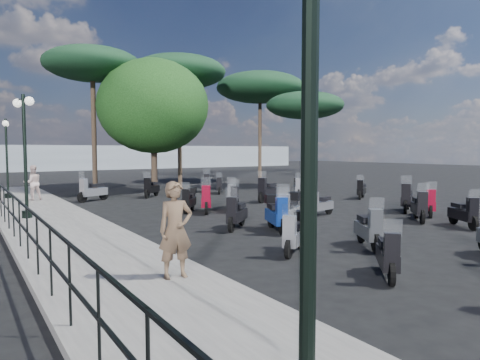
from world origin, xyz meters
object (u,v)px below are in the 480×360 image
lamp_post_1 (25,148)px  pine_1 (260,88)px  scooter_1 (295,234)px  scooter_4 (92,191)px  scooter_8 (233,198)px  scooter_20 (407,199)px  lamp_post_0 (309,172)px  scooter_5 (388,256)px  scooter_25 (430,204)px  scooter_26 (361,190)px  scooter_7 (236,214)px  scooter_3 (189,200)px  scooter_10 (151,188)px  scooter_15 (234,199)px  scooter_21 (268,191)px  pedestrian_far (33,183)px  scooter_2 (276,214)px  scooter_6 (369,230)px  pine_0 (179,72)px  woman (176,230)px  scooter_18 (419,208)px  lamp_post_2 (7,153)px  scooter_22 (207,184)px  scooter_14 (321,205)px  pine_2 (92,65)px  scooter_19 (464,214)px  scooter_27 (298,188)px  broadleaf_tree (153,106)px  scooter_13 (289,211)px  pine_3 (305,106)px  scooter_9 (206,199)px

lamp_post_1 → pine_1: bearing=16.2°
scooter_1 → scooter_4: size_ratio=0.82×
scooter_8 → scooter_20: bearing=177.5°
lamp_post_0 → scooter_5: (4.99, 3.24, -1.87)m
scooter_25 → scooter_26: 5.70m
lamp_post_1 → scooter_7: size_ratio=3.11×
scooter_3 → scooter_10: size_ratio=0.95×
scooter_15 → scooter_21: size_ratio=0.87×
pedestrian_far → pine_1: (16.88, 5.74, 6.28)m
scooter_7 → scooter_15: scooter_7 is taller
scooter_2 → scooter_3: 5.04m
scooter_6 → scooter_4: bearing=-44.3°
pedestrian_far → pine_0: pine_0 is taller
woman → scooter_21: (8.84, 9.02, -0.50)m
lamp_post_0 → scooter_4: bearing=72.9°
scooter_18 → lamp_post_1: bearing=13.6°
scooter_2 → pine_1: pine_1 is taller
lamp_post_0 → lamp_post_2: lamp_post_0 is taller
scooter_7 → scooter_18: 6.38m
scooter_3 → scooter_8: bearing=-145.8°
scooter_18 → scooter_22: scooter_22 is taller
scooter_5 → scooter_6: 2.53m
scooter_3 → scooter_14: 5.07m
scooter_25 → pine_2: (-7.77, 16.56, 6.91)m
pedestrian_far → scooter_19: 17.52m
scooter_21 → scooter_27: 2.72m
scooter_6 → scooter_21: 9.62m
lamp_post_1 → scooter_18: lamp_post_1 is taller
scooter_4 → scooter_19: size_ratio=1.17×
pedestrian_far → scooter_15: pedestrian_far is taller
scooter_7 → scooter_8: (2.33, 3.88, 0.01)m
scooter_5 → broadleaf_tree: bearing=-53.8°
scooter_13 → scooter_27: 8.98m
lamp_post_1 → scooter_1: bearing=-76.5°
scooter_2 → pine_3: 17.05m
scooter_14 → scooter_18: 3.35m
scooter_9 → scooter_10: size_ratio=1.23×
lamp_post_0 → scooter_2: lamp_post_0 is taller
scooter_10 → scooter_20: 12.26m
lamp_post_1 → scooter_27: 12.94m
scooter_21 → scooter_27: bearing=-98.5°
scooter_26 → scooter_14: bearing=84.5°
lamp_post_1 → scooter_9: lamp_post_1 is taller
pine_0 → scooter_6: bearing=-101.5°
scooter_3 → scooter_8: size_ratio=0.89×
scooter_15 → scooter_13: bearing=112.7°
scooter_8 → scooter_10: (-1.18, 5.97, -0.01)m
scooter_27 → pine_1: bearing=-79.5°
lamp_post_1 → scooter_20: lamp_post_1 is taller
scooter_2 → scooter_10: 10.82m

